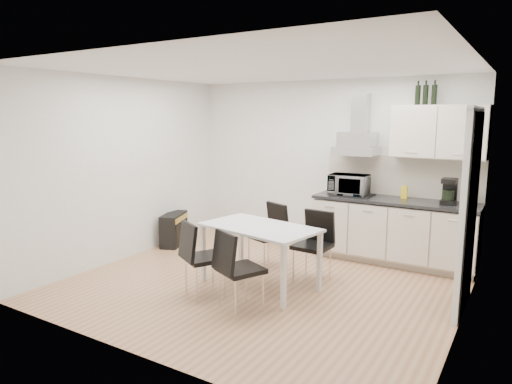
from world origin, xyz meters
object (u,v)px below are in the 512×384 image
Objects in this scene: dining_table at (260,233)px; chair_far_right at (312,247)px; guitar_amp at (174,229)px; chair_near_right at (241,270)px; chair_near_left at (205,259)px; chair_far_left at (266,236)px; floor_speaker at (274,230)px; kitchenette at (397,205)px.

dining_table is 0.72m from chair_far_right.
dining_table is 2.24× the size of guitar_amp.
chair_near_right is (-0.29, -1.19, 0.00)m from chair_far_right.
guitar_amp is (-2.10, 0.82, -0.41)m from dining_table.
dining_table is 0.74m from chair_near_left.
floor_speaker is (-0.60, 1.30, -0.28)m from chair_far_left.
guitar_amp is (-1.72, 1.41, -0.18)m from chair_near_left.
chair_far_left is at bearing -7.78° from chair_far_right.
chair_far_left is at bearing 134.16° from chair_near_right.
chair_near_right is at bearing 79.52° from chair_far_right.
dining_table reaches higher than floor_speaker.
kitchenette is 2.16m from floor_speaker.
chair_near_left is at bearing 54.28° from chair_far_right.
chair_far_right is at bearing -169.37° from chair_far_left.
dining_table is at bearing 130.31° from chair_near_right.
chair_far_left is at bearing -141.86° from kitchenette.
floor_speaker is (-2.05, 0.17, -0.67)m from kitchenette.
floor_speaker is at bearing 21.09° from guitar_amp.
chair_far_right reaches higher than guitar_amp.
chair_near_right is 1.32× the size of guitar_amp.
guitar_amp is 1.66m from floor_speaker.
chair_near_right is (-0.99, -2.47, -0.39)m from kitchenette.
floor_speaker is (-0.49, 2.52, -0.28)m from chair_near_left.
kitchenette reaches higher than dining_table.
floor_speaker is at bearing -43.77° from chair_far_left.
kitchenette is at bearing 66.28° from dining_table.
chair_far_right is at bearing -118.84° from kitchenette.
floor_speaker is (1.23, 1.11, -0.10)m from guitar_amp.
chair_near_left reaches higher than guitar_amp.
chair_far_right is 1.32× the size of guitar_amp.
chair_far_left and chair_far_right have the same top height.
kitchenette is 7.89× the size of floor_speaker.
guitar_amp is at bearing 15.39° from chair_far_left.
kitchenette reaches higher than guitar_amp.
chair_far_left is 1.00× the size of chair_far_right.
guitar_amp is (-1.83, 0.19, -0.18)m from chair_far_left.
dining_table is 1.70× the size of chair_near_right.
chair_far_left reaches higher than dining_table.
kitchenette is 3.46m from guitar_amp.
chair_far_right reaches higher than floor_speaker.
kitchenette is 2.69m from chair_near_right.
chair_near_left is at bearing -112.83° from dining_table.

